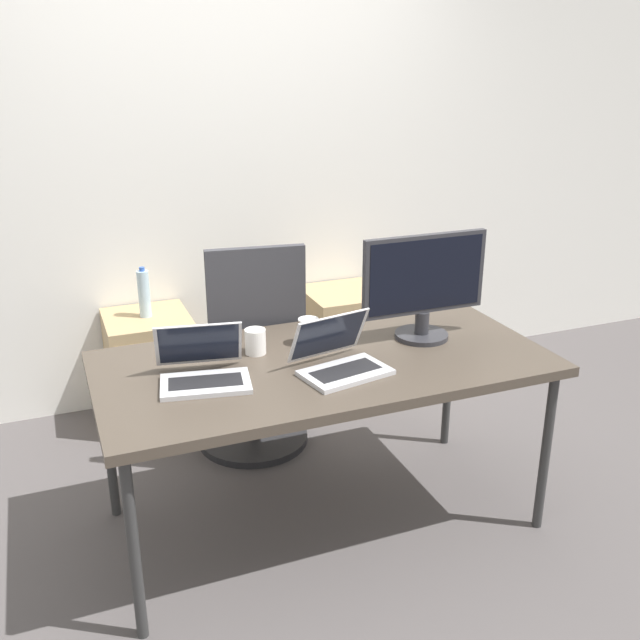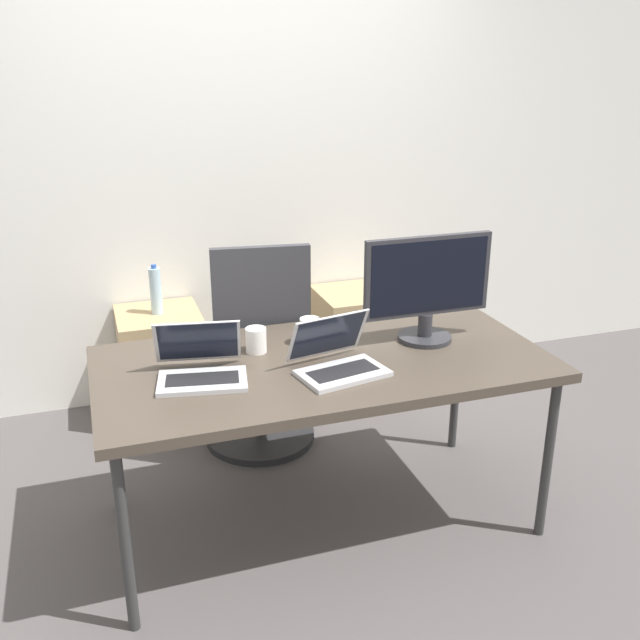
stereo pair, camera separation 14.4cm
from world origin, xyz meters
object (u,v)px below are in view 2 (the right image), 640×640
office_chair (260,371)px  laptop_left (338,360)px  coffee_cup_white (256,340)px  coffee_cup_brown (310,331)px  monitor (427,287)px  cabinet_right (355,340)px  laptop_right (201,367)px  water_bottle (156,291)px  cabinet_left (162,365)px

office_chair → laptop_left: office_chair is taller
office_chair → laptop_left: 0.90m
office_chair → coffee_cup_white: (-0.14, -0.53, 0.38)m
laptop_left → coffee_cup_brown: 0.29m
coffee_cup_white → monitor: bearing=-7.8°
cabinet_right → monitor: monitor is taller
cabinet_right → laptop_right: laptop_right is taller
cabinet_right → water_bottle: size_ratio=2.23×
laptop_left → coffee_cup_white: bearing=131.9°
office_chair → laptop_right: bearing=-118.9°
monitor → coffee_cup_white: size_ratio=5.39×
cabinet_left → water_bottle: size_ratio=2.23×
laptop_left → monitor: 0.52m
office_chair → coffee_cup_brown: 0.65m
laptop_left → monitor: bearing=21.6°
cabinet_left → laptop_right: 1.32m
office_chair → monitor: bearing=-47.9°
cabinet_left → coffee_cup_white: size_ratio=5.81×
office_chair → cabinet_left: (-0.42, 0.51, -0.12)m
cabinet_right → water_bottle: bearing=179.9°
water_bottle → coffee_cup_white: size_ratio=2.61×
office_chair → coffee_cup_white: size_ratio=10.72×
monitor → office_chair: bearing=132.1°
laptop_left → coffee_cup_white: laptop_left is taller
office_chair → coffee_cup_brown: bearing=-79.4°
laptop_right → monitor: 0.98m
water_bottle → coffee_cup_brown: size_ratio=2.41×
office_chair → coffee_cup_white: 0.67m
cabinet_right → laptop_left: size_ratio=1.67×
cabinet_left → laptop_left: (0.53, -1.32, 0.50)m
laptop_left → coffee_cup_white: (-0.25, 0.28, 0.01)m
water_bottle → cabinet_left: bearing=-90.0°
coffee_cup_white → cabinet_right: bearing=51.0°
coffee_cup_white → cabinet_left: bearing=105.4°
laptop_left → coffee_cup_white: 0.37m
cabinet_right → monitor: 1.34m
laptop_left → monitor: (0.46, 0.18, 0.19)m
cabinet_left → monitor: (0.99, -1.14, 0.69)m
coffee_cup_white → coffee_cup_brown: (0.23, 0.01, 0.00)m
water_bottle → coffee_cup_brown: bearing=-63.2°
cabinet_left → cabinet_right: (1.13, 0.00, 0.00)m
cabinet_left → laptop_left: bearing=-67.9°
laptop_left → water_bottle: bearing=112.1°
laptop_right → coffee_cup_brown: 0.52m
coffee_cup_brown → cabinet_right: bearing=59.3°
office_chair → coffee_cup_white: office_chair is taller
office_chair → cabinet_right: bearing=35.9°
cabinet_left → laptop_left: 1.51m
cabinet_left → laptop_right: (0.03, -1.22, 0.50)m
water_bottle → coffee_cup_white: bearing=-74.6°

